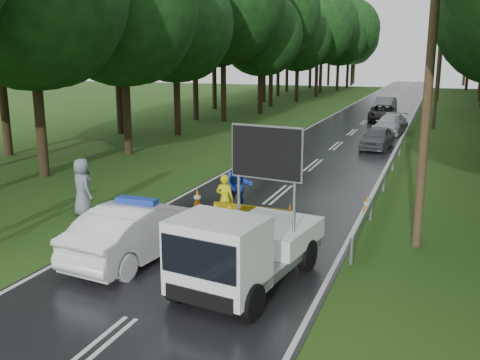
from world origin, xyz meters
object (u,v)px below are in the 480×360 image
at_px(police_sedan, 138,231).
at_px(barrier, 251,214).
at_px(officer, 225,199).
at_px(queue_car_first, 378,138).
at_px(queue_car_third, 383,113).
at_px(queue_car_fourth, 385,105).
at_px(civilian, 238,186).
at_px(queue_car_second, 391,124).
at_px(work_truck, 243,248).

distance_m(police_sedan, barrier, 3.37).
xyz_separation_m(police_sedan, officer, (1.01, 3.52, 0.05)).
relative_size(queue_car_first, queue_car_third, 0.79).
bearing_deg(queue_car_fourth, civilian, -88.38).
bearing_deg(queue_car_second, barrier, -87.76).
xyz_separation_m(police_sedan, queue_car_second, (4.08, 25.77, -0.11)).
height_order(civilian, queue_car_third, civilian).
bearing_deg(civilian, queue_car_third, 64.08).
distance_m(police_sedan, officer, 3.66).
bearing_deg(officer, queue_car_second, -96.97).
xyz_separation_m(officer, queue_car_second, (3.07, 22.26, -0.16)).
distance_m(barrier, queue_car_second, 23.33).
distance_m(barrier, civilian, 2.32).
relative_size(officer, queue_car_fourth, 0.35).
distance_m(barrier, queue_car_first, 16.97).
xyz_separation_m(civilian, queue_car_fourth, (1.30, 34.24, -0.26)).
bearing_deg(queue_car_fourth, queue_car_second, -78.77).
distance_m(queue_car_first, queue_car_second, 6.37).
distance_m(barrier, officer, 1.58).
relative_size(work_truck, queue_car_third, 1.00).
bearing_deg(police_sedan, queue_car_third, -88.32).
distance_m(officer, civilian, 1.02).
xyz_separation_m(barrier, officer, (-1.22, 1.00, 0.06)).
distance_m(queue_car_first, queue_car_fourth, 19.41).
bearing_deg(work_truck, queue_car_first, 96.31).
height_order(police_sedan, civilian, civilian).
bearing_deg(queue_car_third, barrier, -95.08).
height_order(queue_car_first, queue_car_third, queue_car_third).
bearing_deg(queue_car_third, civilian, -97.49).
xyz_separation_m(police_sedan, barrier, (2.24, 2.52, -0.01)).
height_order(work_truck, queue_car_second, work_truck).
height_order(police_sedan, barrier, police_sedan).
relative_size(police_sedan, civilian, 2.31).
relative_size(work_truck, queue_car_first, 1.27).
distance_m(work_truck, queue_car_second, 26.59).
relative_size(work_truck, barrier, 1.99).
bearing_deg(police_sedan, queue_car_first, -94.82).
height_order(barrier, queue_car_fourth, queue_car_fourth).
height_order(queue_car_first, queue_car_second, queue_car_second).
relative_size(queue_car_second, queue_car_fourth, 0.98).
relative_size(barrier, queue_car_fourth, 0.52).
height_order(police_sedan, queue_car_first, police_sedan).
xyz_separation_m(officer, queue_car_first, (2.93, 15.89, -0.17)).
distance_m(work_truck, queue_car_first, 20.22).
xyz_separation_m(barrier, queue_car_third, (0.61, 30.24, -0.08)).
bearing_deg(civilian, officer, -116.71).
bearing_deg(queue_car_fourth, police_sedan, -89.73).
bearing_deg(work_truck, queue_car_fourth, 99.58).
bearing_deg(work_truck, barrier, 114.58).
distance_m(police_sedan, queue_car_second, 26.10).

